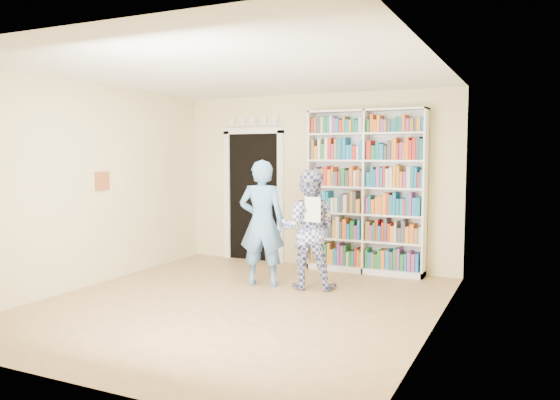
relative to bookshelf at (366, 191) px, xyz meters
name	(u,v)px	position (x,y,z in m)	size (l,w,h in m)	color
floor	(238,304)	(-0.86, -2.34, -1.22)	(5.00, 5.00, 0.00)	olive
ceiling	(236,72)	(-0.86, -2.34, 1.48)	(5.00, 5.00, 0.00)	white
wall_back	(316,181)	(-0.86, 0.16, 0.13)	(4.50, 4.50, 0.00)	beige
wall_left	(90,185)	(-3.11, -2.34, 0.13)	(5.00, 5.00, 0.00)	beige
wall_right	(435,196)	(1.39, -2.34, 0.13)	(5.00, 5.00, 0.00)	beige
bookshelf	(366,191)	(0.00, 0.00, 0.00)	(1.76, 0.33, 2.42)	white
doorway	(254,190)	(-1.96, 0.13, -0.04)	(1.10, 0.08, 2.43)	black
wall_art	(102,181)	(-3.09, -2.14, 0.18)	(0.03, 0.25, 0.25)	maroon
man_blue	(262,223)	(-1.02, -1.39, -0.38)	(0.62, 0.40, 1.69)	#5B90CA
man_plaid	(308,229)	(-0.40, -1.27, -0.44)	(0.76, 0.59, 1.57)	navy
paper_sheet	(313,210)	(-0.24, -1.52, -0.15)	(0.23, 0.01, 0.32)	white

